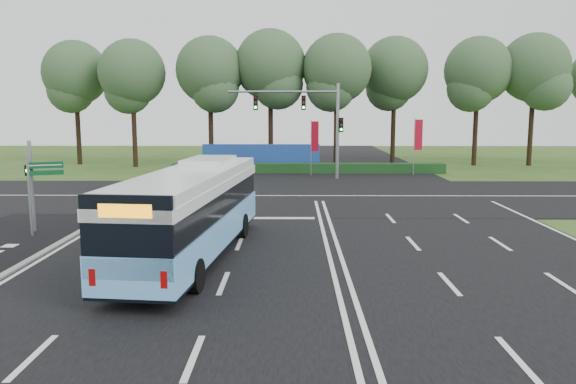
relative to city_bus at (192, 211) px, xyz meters
name	(u,v)px	position (x,y,z in m)	size (l,w,h in m)	color
ground	(326,244)	(4.69, 2.09, -1.65)	(120.00, 120.00, 0.00)	#31531B
road_main	(326,244)	(4.69, 2.09, -1.63)	(20.00, 120.00, 0.04)	black
road_cross	(314,196)	(4.69, 14.09, -1.63)	(120.00, 14.00, 0.05)	black
kerb_strip	(25,264)	(-5.41, -0.91, -1.59)	(0.25, 18.00, 0.12)	gray
city_bus	(192,211)	(0.00, 0.00, 0.00)	(3.52, 11.60, 3.28)	#6EB8FF
pedestrian_signal	(31,183)	(-7.38, 4.06, 0.44)	(0.35, 0.43, 3.83)	gray
street_sign	(38,182)	(-6.77, 3.32, 0.59)	(1.29, 0.55, 3.51)	gray
banner_flag_mid	(314,140)	(5.03, 24.54, 1.18)	(0.60, 0.28, 4.32)	gray
banner_flag_right	(417,138)	(13.14, 25.23, 1.26)	(0.66, 0.07, 4.45)	gray
traffic_light_gantry	(313,116)	(4.90, 22.59, 3.01)	(8.41, 0.28, 7.00)	gray
hedge	(309,168)	(4.69, 26.59, -1.25)	(22.00, 1.20, 0.80)	#143918
blue_hoarding	(261,157)	(0.69, 29.09, -0.55)	(10.00, 0.30, 2.20)	#1C4298
eucalyptus_row	(339,70)	(7.53, 32.93, 6.97)	(54.65, 9.34, 12.22)	black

